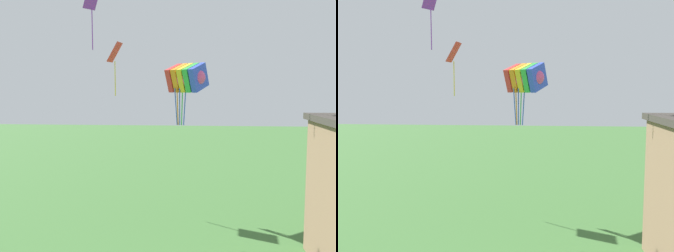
{
  "view_description": "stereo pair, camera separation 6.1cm",
  "coord_description": "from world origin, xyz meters",
  "views": [
    {
      "loc": [
        0.92,
        -3.86,
        6.52
      ],
      "look_at": [
        0.0,
        7.74,
        5.32
      ],
      "focal_mm": 40.0,
      "sensor_mm": 36.0,
      "label": 1
    },
    {
      "loc": [
        0.98,
        -3.85,
        6.52
      ],
      "look_at": [
        0.0,
        7.74,
        5.32
      ],
      "focal_mm": 40.0,
      "sensor_mm": 36.0,
      "label": 2
    }
  ],
  "objects": [
    {
      "name": "kite_rainbow_parafoil",
      "position": [
        0.34,
        15.96,
        7.02
      ],
      "size": [
        2.68,
        2.5,
        3.28
      ],
      "color": "#E54C8C"
    },
    {
      "name": "kite_purple_streamer",
      "position": [
        -4.64,
        15.83,
        10.8
      ],
      "size": [
        0.87,
        0.97,
        3.18
      ],
      "color": "purple"
    },
    {
      "name": "kite_red_diamond",
      "position": [
        -3.84,
        17.54,
        8.27
      ],
      "size": [
        0.78,
        1.0,
        3.06
      ],
      "color": "red"
    }
  ]
}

